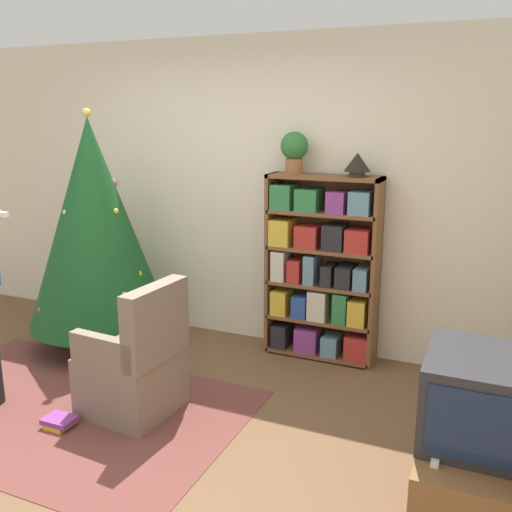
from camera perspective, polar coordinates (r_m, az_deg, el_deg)
ground_plane at (r=3.80m, az=-14.28°, el=-17.65°), size 14.00×14.00×0.00m
wall_back at (r=4.99m, az=-1.13°, el=6.31°), size 8.00×0.10×2.60m
area_rug at (r=4.27m, az=-19.00°, el=-14.22°), size 2.51×1.63×0.01m
bookshelf at (r=4.63m, az=6.54°, el=-1.45°), size 0.90×0.27×1.51m
tv_stand at (r=3.26m, az=20.36°, el=-19.73°), size 0.46×0.92×0.41m
television at (r=3.05m, az=21.05°, el=-13.08°), size 0.47×0.59×0.44m
game_remote at (r=2.92m, az=17.53°, el=-18.80°), size 0.04×0.12×0.02m
christmas_tree at (r=4.94m, az=-15.86°, el=3.10°), size 1.17×1.17×2.02m
armchair at (r=3.97m, az=-11.94°, el=-10.85°), size 0.61×0.60×0.92m
potted_plant at (r=4.56m, az=3.86°, el=10.58°), size 0.22×0.22×0.33m
table_lamp at (r=4.42m, az=10.10°, el=9.13°), size 0.20×0.20×0.18m
book_pile_near_tree at (r=4.62m, az=-12.95°, el=-10.78°), size 0.23×0.19×0.12m
book_pile_by_chair at (r=4.04m, az=-19.04°, el=-15.41°), size 0.20×0.16×0.07m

